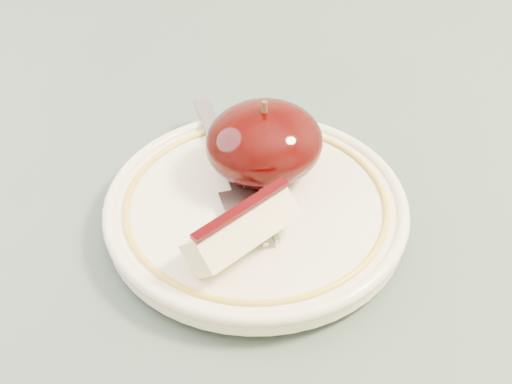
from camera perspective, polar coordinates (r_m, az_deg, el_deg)
name	(u,v)px	position (r m, az deg, el deg)	size (l,w,h in m)	color
table	(239,283)	(0.57, -1.35, -7.33)	(0.90, 0.90, 0.75)	brown
plate	(256,208)	(0.48, 0.00, -1.26)	(0.20, 0.20, 0.02)	beige
apple_half	(264,142)	(0.49, 0.66, 3.99)	(0.08, 0.08, 0.06)	black
apple_wedge	(242,229)	(0.43, -1.13, -3.01)	(0.08, 0.05, 0.04)	beige
fork	(229,170)	(0.49, -2.17, 1.78)	(0.05, 0.16, 0.00)	gray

